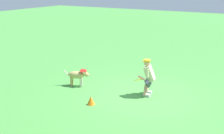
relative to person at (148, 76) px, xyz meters
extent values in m
plane|color=#4B9842|center=(0.11, 0.16, -0.70)|extent=(60.00, 60.00, 0.00)
cube|color=silver|center=(0.03, -0.14, -0.65)|extent=(0.26, 0.10, 0.10)
cylinder|color=tan|center=(0.08, -0.13, -0.46)|extent=(0.17, 0.32, 0.37)
cylinder|color=#434A54|center=(0.02, -0.12, -0.23)|extent=(0.22, 0.42, 0.37)
cube|color=silver|center=(-0.02, 0.14, -0.65)|extent=(0.26, 0.10, 0.10)
cylinder|color=tan|center=(0.03, 0.15, -0.46)|extent=(0.17, 0.32, 0.37)
cylinder|color=#434A54|center=(-0.03, 0.12, -0.23)|extent=(0.22, 0.42, 0.37)
cube|color=beige|center=(-0.04, -0.01, 0.11)|extent=(0.46, 0.41, 0.58)
cylinder|color=beige|center=(0.02, -0.20, 0.17)|extent=(0.11, 0.15, 0.29)
cylinder|color=beige|center=(-0.05, 0.19, 0.17)|extent=(0.11, 0.15, 0.29)
cylinder|color=tan|center=(0.14, 0.25, -0.01)|extent=(0.30, 0.13, 0.19)
cylinder|color=tan|center=(0.06, -0.21, 0.01)|extent=(0.11, 0.16, 0.27)
sphere|color=tan|center=(0.06, 0.01, 0.47)|extent=(0.21, 0.21, 0.21)
cylinder|color=gold|center=(0.06, 0.01, 0.56)|extent=(0.22, 0.22, 0.07)
cylinder|color=gold|center=(0.16, 0.03, 0.53)|extent=(0.12, 0.12, 0.02)
ellipsoid|color=tan|center=(2.72, 0.55, -0.26)|extent=(0.69, 0.48, 0.28)
ellipsoid|color=beige|center=(2.55, 0.49, -0.29)|extent=(0.14, 0.20, 0.17)
sphere|color=tan|center=(2.33, 0.41, -0.22)|extent=(0.17, 0.17, 0.17)
cone|color=tan|center=(2.24, 0.38, -0.24)|extent=(0.11, 0.11, 0.09)
cone|color=tan|center=(2.33, 0.47, -0.14)|extent=(0.06, 0.06, 0.07)
cone|color=tan|center=(2.36, 0.37, -0.14)|extent=(0.06, 0.06, 0.07)
cylinder|color=beige|center=(2.51, 0.57, -0.52)|extent=(0.09, 0.09, 0.35)
cylinder|color=beige|center=(2.57, 0.41, -0.52)|extent=(0.09, 0.09, 0.35)
cylinder|color=tan|center=(2.87, 0.70, -0.52)|extent=(0.09, 0.09, 0.35)
cylinder|color=tan|center=(2.93, 0.54, -0.52)|extent=(0.09, 0.09, 0.35)
cylinder|color=beige|center=(3.09, 0.68, -0.21)|extent=(0.20, 0.11, 0.23)
cylinder|color=red|center=(2.44, 0.47, -0.07)|extent=(0.29, 0.30, 0.09)
cylinder|color=yellow|center=(0.25, 0.29, -0.09)|extent=(0.27, 0.27, 0.14)
cone|color=orange|center=(1.28, 1.65, -0.55)|extent=(0.26, 0.26, 0.29)
camera|label=1|loc=(-3.33, 8.15, 3.06)|focal=42.79mm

